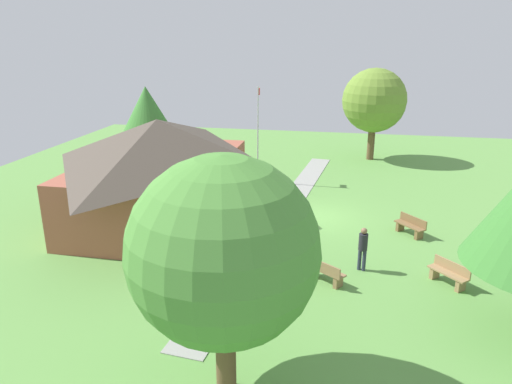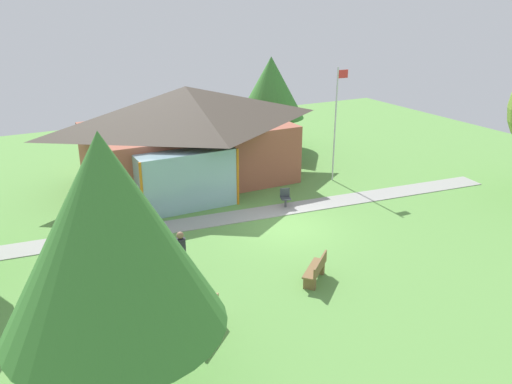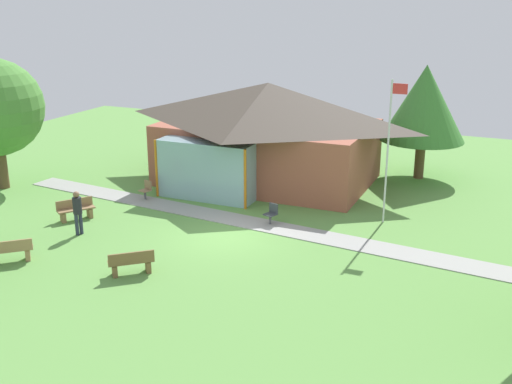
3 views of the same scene
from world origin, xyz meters
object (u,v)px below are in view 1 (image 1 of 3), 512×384
(bench_front_left, at_px, (449,274))
(tree_behind_pavilion_right, at_px, (147,117))
(flagpole, at_px, (258,131))
(bench_mid_left, at_px, (325,272))
(tree_west_hedge, at_px, (223,251))
(pavilion, at_px, (162,168))
(bench_front_center, at_px, (410,226))
(patio_chair_lawn_spare, at_px, (282,199))
(patio_chair_west, at_px, (243,250))
(tree_far_east, at_px, (374,101))
(visitor_strolling_lawn, at_px, (363,246))

(bench_front_left, relative_size, tree_behind_pavilion_right, 0.25)
(flagpole, xyz_separation_m, bench_mid_left, (-11.71, -4.72, -2.78))
(tree_west_hedge, bearing_deg, tree_behind_pavilion_right, 28.19)
(bench_front_left, height_order, bench_mid_left, same)
(flagpole, bearing_deg, bench_mid_left, -158.06)
(tree_west_hedge, bearing_deg, bench_mid_left, -19.68)
(tree_behind_pavilion_right, bearing_deg, pavilion, -152.07)
(bench_front_center, bearing_deg, tree_behind_pavilion_right, 25.15)
(bench_front_center, height_order, bench_mid_left, same)
(patio_chair_lawn_spare, bearing_deg, patio_chair_west, 12.83)
(patio_chair_west, height_order, tree_far_east, tree_far_east)
(bench_front_center, bearing_deg, tree_west_hedge, 112.04)
(flagpole, bearing_deg, patio_chair_west, -172.51)
(patio_chair_west, height_order, tree_west_hedge, tree_west_hedge)
(flagpole, bearing_deg, patio_chair_lawn_spare, -153.24)
(tree_far_east, bearing_deg, flagpole, 135.84)
(bench_front_center, relative_size, patio_chair_west, 1.65)
(flagpole, bearing_deg, tree_behind_pavilion_right, 88.40)
(visitor_strolling_lawn, xyz_separation_m, tree_far_east, (17.65, -0.91, 3.19))
(flagpole, distance_m, patio_chair_lawn_spare, 5.37)
(tree_far_east, bearing_deg, bench_mid_left, 173.26)
(tree_behind_pavilion_right, bearing_deg, flagpole, -91.60)
(bench_mid_left, xyz_separation_m, patio_chair_lawn_spare, (7.60, 2.64, 0.01))
(tree_west_hedge, distance_m, tree_behind_pavilion_right, 20.32)
(bench_front_left, relative_size, bench_mid_left, 0.95)
(bench_front_left, bearing_deg, bench_mid_left, 57.03)
(visitor_strolling_lawn, bearing_deg, patio_chair_west, -160.52)
(flagpole, bearing_deg, bench_front_left, -140.40)
(bench_front_left, height_order, tree_far_east, tree_far_east)
(visitor_strolling_lawn, height_order, tree_behind_pavilion_right, tree_behind_pavilion_right)
(bench_front_left, height_order, patio_chair_west, patio_chair_west)
(patio_chair_lawn_spare, distance_m, visitor_strolling_lawn, 7.54)
(flagpole, relative_size, tree_behind_pavilion_right, 1.03)
(flagpole, xyz_separation_m, tree_west_hedge, (-17.71, -2.57, 0.67))
(flagpole, height_order, patio_chair_west, flagpole)
(patio_chair_lawn_spare, bearing_deg, bench_mid_left, 38.24)
(patio_chair_lawn_spare, relative_size, visitor_strolling_lawn, 0.49)
(bench_mid_left, relative_size, patio_chair_lawn_spare, 1.72)
(bench_front_center, xyz_separation_m, patio_chair_lawn_spare, (2.48, 6.18, 0.01))
(patio_chair_west, xyz_separation_m, patio_chair_lawn_spare, (6.37, -0.70, 0.00))
(flagpole, height_order, tree_west_hedge, tree_west_hedge)
(bench_front_center, relative_size, tree_behind_pavilion_right, 0.25)
(patio_chair_lawn_spare, relative_size, tree_far_east, 0.13)
(pavilion, relative_size, tree_behind_pavilion_right, 1.92)
(pavilion, bearing_deg, patio_chair_west, -128.68)
(bench_front_left, distance_m, tree_far_east, 18.66)
(patio_chair_west, relative_size, patio_chair_lawn_spare, 1.00)
(patio_chair_west, height_order, patio_chair_lawn_spare, same)
(flagpole, distance_m, tree_far_east, 10.02)
(tree_west_hedge, xyz_separation_m, tree_behind_pavilion_right, (17.91, 9.60, -0.09))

